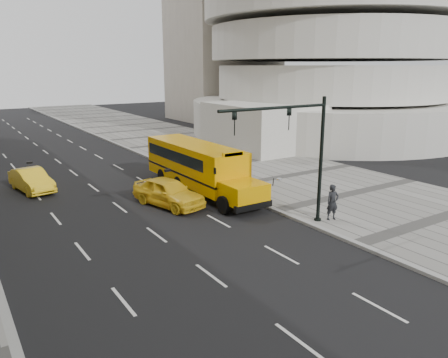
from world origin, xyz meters
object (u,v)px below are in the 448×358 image
taxi_far (31,180)px  school_bus (197,164)px  pedestrian (333,202)px  traffic_signal (300,147)px  taxi_near (168,192)px

taxi_far → school_bus: bearing=-41.5°
pedestrian → traffic_signal: size_ratio=0.29×
school_bus → pedestrian: size_ratio=6.26×
taxi_near → pedestrian: (5.81, -7.07, 0.26)m
traffic_signal → school_bus: bearing=94.5°
school_bus → taxi_far: bearing=148.3°
school_bus → taxi_near: 3.72m
taxi_near → school_bus: bearing=18.0°
taxi_near → traffic_signal: bearing=-76.7°
pedestrian → traffic_signal: bearing=-175.2°
school_bus → taxi_far: (-9.03, 5.58, -1.04)m
taxi_far → pedestrian: bearing=-60.8°
pedestrian → school_bus: bearing=120.0°
school_bus → taxi_near: (-3.01, -1.98, -0.95)m
pedestrian → traffic_signal: (-2.11, 0.30, 3.02)m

